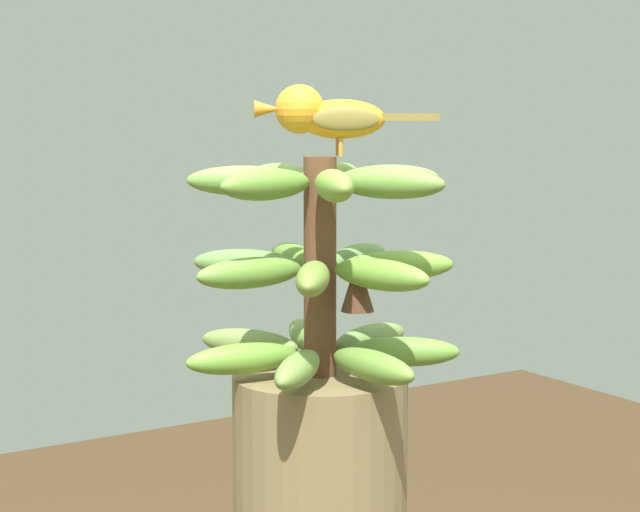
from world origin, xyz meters
The scene contains 2 objects.
banana_bunch centered at (0.00, 0.00, 1.41)m, with size 0.31×0.31×0.24m.
perched_bird centered at (-0.01, 0.01, 1.57)m, with size 0.11×0.19×0.08m.
Camera 1 is at (1.01, -0.63, 1.57)m, focal length 61.31 mm.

